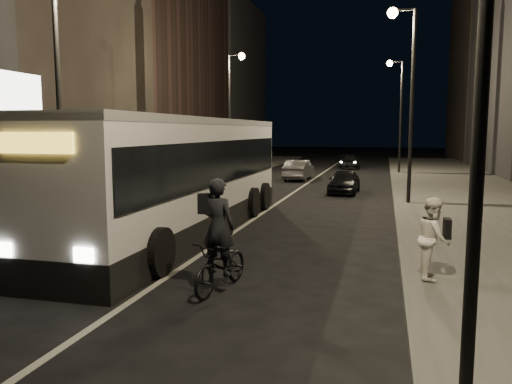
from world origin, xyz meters
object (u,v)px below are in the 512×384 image
Objects in this scene: streetlight_left_far at (233,98)px; car_far at (350,162)px; streetlight_right_mid at (406,79)px; streetlight_left_near at (64,62)px; streetlight_right_far at (397,101)px; car_mid at (299,170)px; car_near at (344,181)px; cyclist_on_bicycle at (221,254)px; pedestrian_woman at (433,238)px; city_bus at (182,171)px.

streetlight_left_far is 14.20m from car_far.
streetlight_right_mid and streetlight_left_near have the same top height.
streetlight_left_far is at bearing -150.64° from streetlight_right_far.
streetlight_left_near reaches higher than car_mid.
car_mid is (-6.23, 10.29, -4.70)m from streetlight_right_mid.
car_far is at bearing 58.51° from streetlight_left_far.
car_near is (-2.76, -12.14, -4.75)m from streetlight_right_far.
cyclist_on_bicycle is 0.59× the size of car_far.
car_far is (6.98, 11.40, -4.79)m from streetlight_left_far.
pedestrian_woman reaches higher than car_near.
streetlight_right_far is 4.78× the size of pedestrian_woman.
city_bus is 8.21m from pedestrian_woman.
streetlight_right_far is 8.10m from car_far.
streetlight_left_near is 9.53m from cyclist_on_bicycle.
cyclist_on_bicycle is 0.57× the size of car_mid.
streetlight_left_near is at bearing 154.41° from cyclist_on_bicycle.
city_bus is 6.23m from cyclist_on_bicycle.
streetlight_left_near is at bearing -143.12° from streetlight_right_mid.
streetlight_right_far is 3.52× the size of cyclist_on_bicycle.
streetlight_left_near reaches higher than car_far.
cyclist_on_bicycle is at bearing -59.87° from city_bus.
car_far is (0.19, 34.26, -0.20)m from cyclist_on_bicycle.
city_bus is at bearing 63.56° from pedestrian_woman.
pedestrian_woman is at bearing -62.94° from streetlight_left_far.
city_bus is 3.41× the size of car_far.
car_far is at bearing 95.20° from car_near.
city_bus is at bearing 130.02° from cyclist_on_bicycle.
streetlight_left_near is at bearing -110.45° from car_far.
streetlight_right_mid reaches higher than car_near.
car_far is at bearing 99.76° from streetlight_right_mid.
city_bus is 5.80× the size of cyclist_on_bicycle.
car_near is at bearing 96.18° from cyclist_on_bicycle.
car_far is (6.98, 29.40, -4.79)m from streetlight_left_near.
cyclist_on_bicycle is at bearing -97.41° from car_far.
streetlight_right_mid is 22.24m from car_far.
car_near is (-3.02, 15.25, -0.40)m from pedestrian_woman.
streetlight_left_far is 2.28× the size of car_near.
streetlight_left_near is (-10.66, -8.00, 0.00)m from streetlight_right_mid.
streetlight_left_near is (-10.66, -24.00, 0.00)m from streetlight_right_far.
streetlight_right_far is 1.00× the size of streetlight_left_near.
city_bus is at bearing -106.39° from streetlight_right_far.
car_far is (-0.93, 17.54, -0.04)m from car_near.
cyclist_on_bicycle is at bearing 111.04° from pedestrian_woman.
car_near is (-2.76, 3.86, -4.75)m from streetlight_right_mid.
city_bus is 29.18m from car_far.
streetlight_right_mid is 14.62m from streetlight_left_far.
car_mid is at bearing 18.23° from pedestrian_woman.
cyclist_on_bicycle is 4.40m from pedestrian_woman.
streetlight_left_near is 15.03m from car_near.
streetlight_left_near is 4.78× the size of pedestrian_woman.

